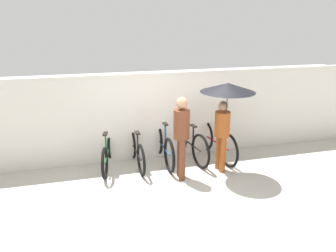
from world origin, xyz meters
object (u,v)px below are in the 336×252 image
(parked_bicycle_0, at_px, (108,152))
(pedestrian_leading, at_px, (181,132))
(parked_bicycle_1, at_px, (136,151))
(parked_bicycle_2, at_px, (163,146))
(parked_bicycle_3, at_px, (189,143))
(pedestrian_center, at_px, (226,101))
(parked_bicycle_4, at_px, (216,142))

(parked_bicycle_0, xyz_separation_m, pedestrian_leading, (1.40, -0.89, 0.65))
(parked_bicycle_1, relative_size, pedestrian_leading, 0.97)
(parked_bicycle_0, bearing_deg, parked_bicycle_1, -85.34)
(parked_bicycle_2, height_order, pedestrian_leading, pedestrian_leading)
(parked_bicycle_0, xyz_separation_m, parked_bicycle_2, (1.25, -0.03, 0.04))
(parked_bicycle_1, height_order, parked_bicycle_3, parked_bicycle_1)
(parked_bicycle_2, xyz_separation_m, parked_bicycle_3, (0.62, 0.03, 0.01))
(parked_bicycle_1, relative_size, parked_bicycle_3, 0.90)
(pedestrian_leading, bearing_deg, parked_bicycle_2, -74.95)
(parked_bicycle_1, xyz_separation_m, pedestrian_center, (1.72, -0.78, 1.21))
(parked_bicycle_2, relative_size, parked_bicycle_3, 0.98)
(parked_bicycle_4, xyz_separation_m, pedestrian_center, (-0.15, -0.76, 1.17))
(parked_bicycle_0, bearing_deg, pedestrian_center, -98.41)
(parked_bicycle_4, bearing_deg, parked_bicycle_2, 79.29)
(parked_bicycle_4, relative_size, pedestrian_leading, 1.08)
(pedestrian_leading, bearing_deg, parked_bicycle_4, -139.35)
(parked_bicycle_0, bearing_deg, parked_bicycle_4, -80.63)
(parked_bicycle_0, height_order, pedestrian_center, pedestrian_center)
(parked_bicycle_2, xyz_separation_m, parked_bicycle_4, (1.25, -0.06, 0.01))
(parked_bicycle_0, relative_size, parked_bicycle_2, 0.93)
(parked_bicycle_2, bearing_deg, pedestrian_center, -127.14)
(parked_bicycle_2, distance_m, parked_bicycle_3, 0.62)
(parked_bicycle_4, bearing_deg, parked_bicycle_3, 73.70)
(parked_bicycle_0, height_order, parked_bicycle_1, parked_bicycle_0)
(parked_bicycle_3, relative_size, pedestrian_center, 0.95)
(parked_bicycle_3, xyz_separation_m, pedestrian_leading, (-0.46, -0.89, 0.60))
(parked_bicycle_1, relative_size, parked_bicycle_4, 0.90)
(parked_bicycle_1, xyz_separation_m, pedestrian_leading, (0.78, -0.81, 0.64))
(parked_bicycle_0, distance_m, parked_bicycle_3, 1.87)
(pedestrian_center, bearing_deg, parked_bicycle_4, -105.79)
(parked_bicycle_0, distance_m, pedestrian_center, 2.77)
(parked_bicycle_1, distance_m, pedestrian_center, 2.24)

